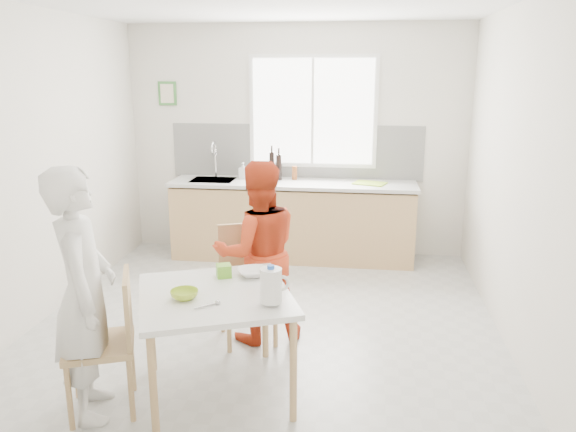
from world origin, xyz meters
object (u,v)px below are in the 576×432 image
chair_left (110,337)px  bowl_green (184,294)px  bowl_white (252,272)px  milk_jug (272,285)px  dining_table (215,304)px  person_white (84,295)px  wine_bottle_a (272,165)px  person_red (258,252)px  chair_far (246,277)px  wine_bottle_b (279,167)px

chair_left → bowl_green: bearing=84.1°
bowl_white → milk_jug: bearing=-65.7°
dining_table → person_white: size_ratio=0.77×
person_white → bowl_green: size_ratio=9.08×
chair_left → wine_bottle_a: size_ratio=2.90×
milk_jug → wine_bottle_a: bearing=77.4°
bowl_white → wine_bottle_a: size_ratio=0.66×
person_red → milk_jug: size_ratio=6.17×
dining_table → bowl_green: 0.23m
chair_far → wine_bottle_b: size_ratio=3.16×
chair_far → bowl_white: chair_far is taller
person_red → bowl_green: (-0.30, -0.99, 0.03)m
person_white → person_red: person_white is taller
chair_left → bowl_white: (0.82, 0.60, 0.26)m
milk_jug → person_white: bearing=166.1°
chair_left → dining_table: bearing=90.0°
bowl_white → person_red: bearing=96.2°
dining_table → wine_bottle_b: wine_bottle_b is taller
person_white → wine_bottle_a: size_ratio=5.10×
chair_far → milk_jug: (0.38, -1.03, 0.36)m
milk_jug → wine_bottle_b: bearing=75.9°
person_red → bowl_white: bearing=74.4°
person_white → person_red: bearing=-58.8°
chair_far → person_red: size_ratio=0.63×
dining_table → person_white: 0.83m
milk_jug → bowl_green: bearing=156.2°
bowl_white → milk_jug: (0.22, -0.48, 0.10)m
milk_jug → chair_far: bearing=88.6°
chair_left → bowl_green: chair_left is taller
bowl_green → wine_bottle_b: size_ratio=0.60×
bowl_green → wine_bottle_b: bearing=87.5°
chair_far → milk_jug: milk_jug is taller
bowl_white → milk_jug: 0.54m
bowl_green → chair_far: bearing=79.5°
chair_far → wine_bottle_b: wine_bottle_b is taller
bowl_green → milk_jug: size_ratio=0.74×
wine_bottle_a → person_red: bearing=-83.6°
person_white → milk_jug: size_ratio=6.74×
chair_left → person_white: (-0.12, -0.05, 0.31)m
person_white → wine_bottle_a: person_white is taller
milk_jug → wine_bottle_b: size_ratio=0.81×
chair_far → bowl_green: 1.06m
dining_table → person_red: (0.13, 0.87, 0.08)m
milk_jug → wine_bottle_b: 3.24m
person_white → bowl_white: size_ratio=7.76×
chair_far → wine_bottle_a: bearing=71.9°
wine_bottle_b → bowl_green: bearing=-92.5°
chair_left → person_red: (0.76, 1.12, 0.24)m
chair_far → milk_jug: 1.16m
bowl_green → wine_bottle_a: bearing=89.2°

